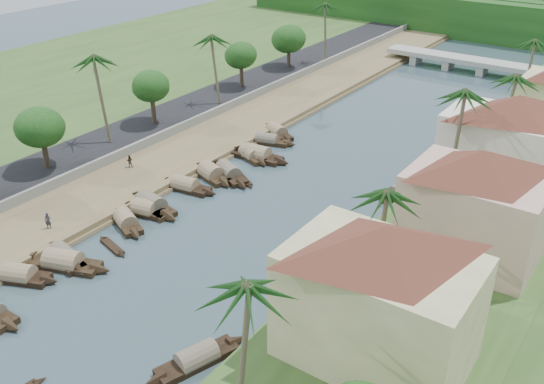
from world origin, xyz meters
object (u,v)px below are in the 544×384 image
Objects in this scene: sampan_1 at (20,276)px; bridge at (466,62)px; person_near at (48,221)px; building_near at (379,294)px.

bridge is at bearing 59.83° from sampan_1.
person_near is (-13.78, -75.57, -0.11)m from bridge.
building_near is 9.19× the size of person_near.
building_near is at bearing -75.61° from bridge.
person_near reaches higher than bridge.
bridge is at bearing 46.24° from person_near.
person_near is (-32.77, -1.57, -4.78)m from building_near.
building_near is 33.15m from person_near.
bridge is 1.89× the size of building_near.
bridge is 76.82m from person_near.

